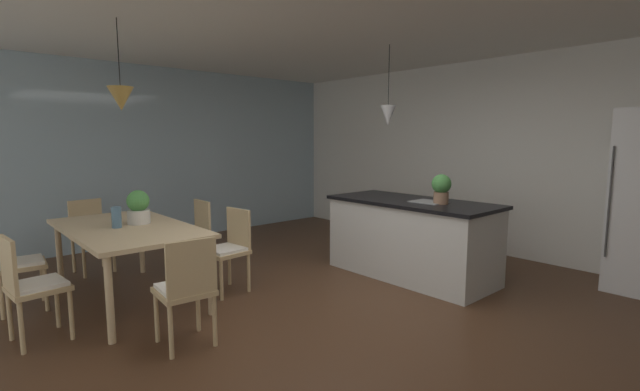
{
  "coord_description": "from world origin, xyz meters",
  "views": [
    {
      "loc": [
        2.75,
        -2.68,
        1.61
      ],
      "look_at": [
        -0.85,
        0.53,
        0.98
      ],
      "focal_mm": 24.71,
      "sensor_mm": 36.0,
      "label": 1
    }
  ],
  "objects_px": {
    "potted_plant_on_table": "(138,207)",
    "vase_on_dining_table": "(116,217)",
    "chair_far_right": "(229,247)",
    "chair_kitchen_end": "(186,287)",
    "chair_near_right": "(31,284)",
    "kitchen_island": "(411,237)",
    "potted_plant_on_island": "(441,188)",
    "chair_near_left": "(14,262)",
    "chair_far_left": "(193,234)",
    "chair_window_end": "(91,233)",
    "dining_table": "(127,233)"
  },
  "relations": [
    {
      "from": "chair_far_right",
      "to": "potted_plant_on_island",
      "type": "height_order",
      "value": "potted_plant_on_island"
    },
    {
      "from": "chair_kitchen_end",
      "to": "vase_on_dining_table",
      "type": "distance_m",
      "value": 1.35
    },
    {
      "from": "chair_far_right",
      "to": "chair_far_left",
      "type": "relative_size",
      "value": 1.0
    },
    {
      "from": "kitchen_island",
      "to": "vase_on_dining_table",
      "type": "xyz_separation_m",
      "value": [
        -1.35,
        -2.84,
        0.4
      ]
    },
    {
      "from": "dining_table",
      "to": "chair_far_right",
      "type": "relative_size",
      "value": 2.17
    },
    {
      "from": "chair_near_right",
      "to": "potted_plant_on_island",
      "type": "bearing_deg",
      "value": 69.92
    },
    {
      "from": "chair_kitchen_end",
      "to": "vase_on_dining_table",
      "type": "bearing_deg",
      "value": -175.91
    },
    {
      "from": "chair_near_right",
      "to": "potted_plant_on_table",
      "type": "relative_size",
      "value": 2.56
    },
    {
      "from": "chair_near_right",
      "to": "potted_plant_on_island",
      "type": "xyz_separation_m",
      "value": [
        1.33,
        3.63,
        0.6
      ]
    },
    {
      "from": "chair_far_left",
      "to": "kitchen_island",
      "type": "relative_size",
      "value": 0.44
    },
    {
      "from": "chair_far_right",
      "to": "potted_plant_on_table",
      "type": "distance_m",
      "value": 0.99
    },
    {
      "from": "chair_near_right",
      "to": "potted_plant_on_table",
      "type": "height_order",
      "value": "potted_plant_on_table"
    },
    {
      "from": "chair_far_right",
      "to": "chair_near_right",
      "type": "xyz_separation_m",
      "value": [
        0.01,
        -1.77,
        0.0
      ]
    },
    {
      "from": "potted_plant_on_island",
      "to": "chair_near_left",
      "type": "bearing_deg",
      "value": -121.04
    },
    {
      "from": "potted_plant_on_table",
      "to": "vase_on_dining_table",
      "type": "height_order",
      "value": "potted_plant_on_table"
    },
    {
      "from": "chair_near_left",
      "to": "potted_plant_on_island",
      "type": "height_order",
      "value": "potted_plant_on_island"
    },
    {
      "from": "dining_table",
      "to": "potted_plant_on_table",
      "type": "distance_m",
      "value": 0.28
    },
    {
      "from": "chair_near_right",
      "to": "kitchen_island",
      "type": "relative_size",
      "value": 0.44
    },
    {
      "from": "dining_table",
      "to": "potted_plant_on_table",
      "type": "height_order",
      "value": "potted_plant_on_table"
    },
    {
      "from": "chair_kitchen_end",
      "to": "kitchen_island",
      "type": "xyz_separation_m",
      "value": [
        0.06,
        2.75,
        -0.01
      ]
    },
    {
      "from": "dining_table",
      "to": "vase_on_dining_table",
      "type": "relative_size",
      "value": 9.2
    },
    {
      "from": "chair_kitchen_end",
      "to": "chair_near_right",
      "type": "distance_m",
      "value": 1.25
    },
    {
      "from": "chair_near_right",
      "to": "vase_on_dining_table",
      "type": "xyz_separation_m",
      "value": [
        -0.41,
        0.79,
        0.38
      ]
    },
    {
      "from": "chair_window_end",
      "to": "potted_plant_on_island",
      "type": "bearing_deg",
      "value": 41.86
    },
    {
      "from": "potted_plant_on_island",
      "to": "vase_on_dining_table",
      "type": "relative_size",
      "value": 1.58
    },
    {
      "from": "chair_far_right",
      "to": "chair_kitchen_end",
      "type": "bearing_deg",
      "value": -44.84
    },
    {
      "from": "chair_window_end",
      "to": "chair_near_right",
      "type": "xyz_separation_m",
      "value": [
        1.74,
        -0.88,
        0.0
      ]
    },
    {
      "from": "chair_near_left",
      "to": "chair_far_left",
      "type": "distance_m",
      "value": 1.77
    },
    {
      "from": "chair_window_end",
      "to": "vase_on_dining_table",
      "type": "bearing_deg",
      "value": -3.92
    },
    {
      "from": "chair_far_left",
      "to": "kitchen_island",
      "type": "xyz_separation_m",
      "value": [
        1.8,
        1.86,
        -0.01
      ]
    },
    {
      "from": "chair_far_right",
      "to": "dining_table",
      "type": "bearing_deg",
      "value": -115.39
    },
    {
      "from": "chair_far_right",
      "to": "chair_far_left",
      "type": "xyz_separation_m",
      "value": [
        -0.84,
        0.0,
        0.0
      ]
    },
    {
      "from": "chair_far_right",
      "to": "chair_near_left",
      "type": "height_order",
      "value": "same"
    },
    {
      "from": "chair_far_left",
      "to": "kitchen_island",
      "type": "height_order",
      "value": "kitchen_island"
    },
    {
      "from": "dining_table",
      "to": "kitchen_island",
      "type": "relative_size",
      "value": 0.96
    },
    {
      "from": "dining_table",
      "to": "chair_far_left",
      "type": "bearing_deg",
      "value": 115.59
    },
    {
      "from": "chair_near_right",
      "to": "chair_kitchen_end",
      "type": "bearing_deg",
      "value": 44.87
    },
    {
      "from": "chair_kitchen_end",
      "to": "kitchen_island",
      "type": "distance_m",
      "value": 2.75
    },
    {
      "from": "dining_table",
      "to": "kitchen_island",
      "type": "bearing_deg",
      "value": 63.41
    },
    {
      "from": "dining_table",
      "to": "chair_near_left",
      "type": "height_order",
      "value": "chair_near_left"
    },
    {
      "from": "chair_near_right",
      "to": "kitchen_island",
      "type": "xyz_separation_m",
      "value": [
        0.94,
        3.63,
        -0.01
      ]
    },
    {
      "from": "kitchen_island",
      "to": "vase_on_dining_table",
      "type": "bearing_deg",
      "value": -115.43
    },
    {
      "from": "chair_window_end",
      "to": "potted_plant_on_table",
      "type": "bearing_deg",
      "value": 6.51
    },
    {
      "from": "potted_plant_on_island",
      "to": "potted_plant_on_table",
      "type": "xyz_separation_m",
      "value": [
        -1.81,
        -2.61,
        -0.15
      ]
    },
    {
      "from": "chair_near_right",
      "to": "chair_far_left",
      "type": "relative_size",
      "value": 1.0
    },
    {
      "from": "chair_far_left",
      "to": "chair_near_right",
      "type": "bearing_deg",
      "value": -64.26
    },
    {
      "from": "chair_far_right",
      "to": "chair_window_end",
      "type": "relative_size",
      "value": 1.0
    },
    {
      "from": "chair_kitchen_end",
      "to": "potted_plant_on_island",
      "type": "bearing_deg",
      "value": 80.85
    },
    {
      "from": "chair_near_left",
      "to": "chair_kitchen_end",
      "type": "bearing_deg",
      "value": 26.8
    },
    {
      "from": "kitchen_island",
      "to": "chair_far_left",
      "type": "bearing_deg",
      "value": -134.01
    }
  ]
}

